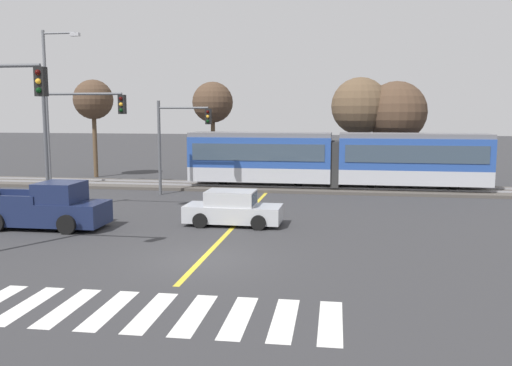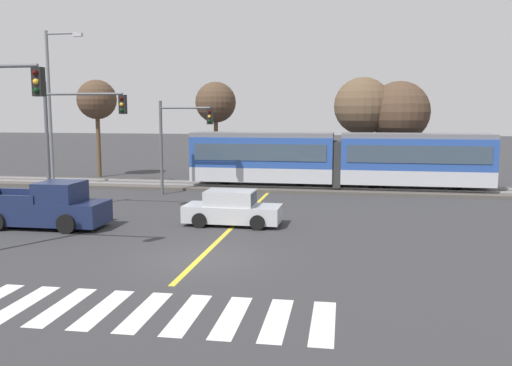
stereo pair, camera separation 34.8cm
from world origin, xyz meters
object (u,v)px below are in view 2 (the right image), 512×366
object	(u,v)px
light_rail_tram	(337,158)
traffic_light_mid_left	(73,128)
bare_tree_west	(216,103)
bare_tree_east	(363,106)
sedan_crossing	(232,209)
pickup_truck	(46,208)
street_lamp_west	(53,101)
bare_tree_far_west	(97,100)
bare_tree_far_east	(399,112)
traffic_light_far_left	(179,133)

from	to	relation	value
light_rail_tram	traffic_light_mid_left	world-z (taller)	traffic_light_mid_left
bare_tree_west	bare_tree_east	bearing A→B (deg)	-9.32
sedan_crossing	bare_tree_east	size ratio (longest dim) A/B	0.58
bare_tree_east	pickup_truck	bearing A→B (deg)	-127.85
street_lamp_west	bare_tree_far_west	bearing A→B (deg)	93.20
traffic_light_mid_left	bare_tree_east	distance (m)	19.75
pickup_truck	bare_tree_far_east	world-z (taller)	bare_tree_far_east
street_lamp_west	bare_tree_east	distance (m)	20.34
light_rail_tram	street_lamp_west	xyz separation A→B (m)	(-17.59, -2.80, 3.52)
pickup_truck	bare_tree_east	distance (m)	22.45
pickup_truck	bare_tree_west	world-z (taller)	bare_tree_west
light_rail_tram	pickup_truck	xyz separation A→B (m)	(-11.93, -13.33, -1.21)
traffic_light_mid_left	bare_tree_east	size ratio (longest dim) A/B	0.87
traffic_light_mid_left	bare_tree_west	distance (m)	16.03
bare_tree_west	bare_tree_far_east	bearing A→B (deg)	-7.53
bare_tree_far_west	bare_tree_east	size ratio (longest dim) A/B	1.00
sedan_crossing	bare_tree_far_east	world-z (taller)	bare_tree_far_east
traffic_light_far_left	bare_tree_far_east	bearing A→B (deg)	30.16
light_rail_tram	bare_tree_west	bearing A→B (deg)	147.91
sedan_crossing	bare_tree_far_east	xyz separation A→B (m)	(8.22, 15.52, 4.19)
traffic_light_far_left	street_lamp_west	world-z (taller)	street_lamp_west
bare_tree_far_west	bare_tree_far_east	bearing A→B (deg)	0.16
bare_tree_west	bare_tree_far_east	size ratio (longest dim) A/B	1.02
traffic_light_mid_left	bare_tree_east	bearing A→B (deg)	44.69
light_rail_tram	pickup_truck	world-z (taller)	light_rail_tram
sedan_crossing	pickup_truck	distance (m)	7.95
bare_tree_west	bare_tree_far_east	xyz separation A→B (m)	(13.30, -1.76, -0.68)
street_lamp_west	bare_tree_west	xyz separation A→B (m)	(8.30, 8.62, 0.01)
pickup_truck	bare_tree_east	size ratio (longest dim) A/B	0.75
sedan_crossing	traffic_light_far_left	world-z (taller)	traffic_light_far_left
bare_tree_far_west	sedan_crossing	bearing A→B (deg)	-48.32
bare_tree_far_west	bare_tree_east	distance (m)	19.54
light_rail_tram	street_lamp_west	bearing A→B (deg)	-170.97
pickup_truck	bare_tree_east	xyz separation A→B (m)	(13.50, 17.38, 4.44)
traffic_light_far_left	bare_tree_west	distance (m)	9.59
sedan_crossing	street_lamp_west	bearing A→B (deg)	147.09
pickup_truck	street_lamp_west	world-z (taller)	street_lamp_west
sedan_crossing	bare_tree_west	world-z (taller)	bare_tree_west
pickup_truck	bare_tree_far_west	bearing A→B (deg)	109.20
street_lamp_west	bare_tree_west	world-z (taller)	street_lamp_west
bare_tree_far_west	bare_tree_west	xyz separation A→B (m)	(8.68, 1.82, -0.19)
traffic_light_far_left	bare_tree_far_west	bearing A→B (deg)	139.34
pickup_truck	bare_tree_west	size ratio (longest dim) A/B	0.76
traffic_light_far_left	street_lamp_west	size ratio (longest dim) A/B	0.56
light_rail_tram	traffic_light_mid_left	size ratio (longest dim) A/B	2.91
traffic_light_far_left	bare_tree_far_west	xyz separation A→B (m)	(-8.83, 7.58, 2.09)
light_rail_tram	sedan_crossing	bearing A→B (deg)	-110.18
street_lamp_west	bare_tree_east	size ratio (longest dim) A/B	1.36
light_rail_tram	traffic_light_far_left	world-z (taller)	traffic_light_far_left
sedan_crossing	bare_tree_west	distance (m)	18.65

